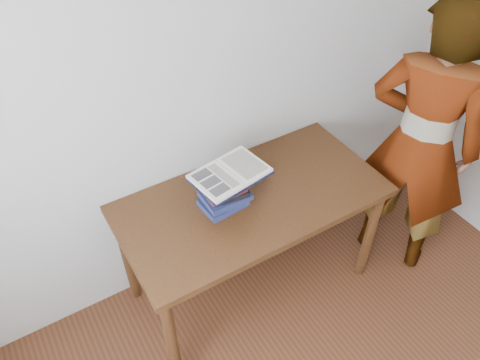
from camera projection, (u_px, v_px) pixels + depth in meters
desk at (252, 210)px, 2.59m from camera, size 1.45×0.73×0.78m
book_stack at (225, 193)px, 2.41m from camera, size 0.26×0.20×0.19m
open_book at (230, 174)px, 2.35m from camera, size 0.41×0.32×0.03m
reader at (420, 145)px, 2.66m from camera, size 0.69×0.78×1.80m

